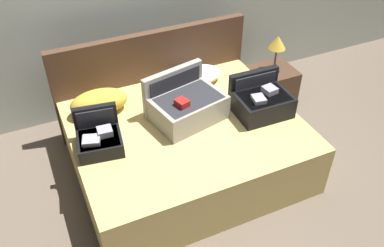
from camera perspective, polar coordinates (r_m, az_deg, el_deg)
ground_plane at (r=3.58m, az=1.90°, el=-10.11°), size 12.00×12.00×0.00m
bed at (r=3.66m, az=-0.76°, el=-3.23°), size 1.90×1.55×0.50m
headboard at (r=4.12m, az=-5.40°, el=6.26°), size 1.94×0.08×0.99m
hard_case_large at (r=3.50m, az=-0.79°, el=2.61°), size 0.67×0.56×0.39m
hard_case_medium at (r=3.62m, az=9.56°, el=3.10°), size 0.47×0.40×0.33m
hard_case_small at (r=3.31m, az=-12.69°, el=-1.96°), size 0.39×0.39×0.30m
pillow_near_headboard at (r=3.66m, az=-12.69°, el=2.88°), size 0.51×0.28×0.22m
pillow_center_head at (r=3.99m, az=0.57°, el=6.63°), size 0.52×0.34×0.15m
nightstand at (r=4.54m, az=10.87°, el=4.91°), size 0.44×0.40×0.44m
table_lamp at (r=4.28m, az=11.70°, el=10.65°), size 0.17×0.17×0.39m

